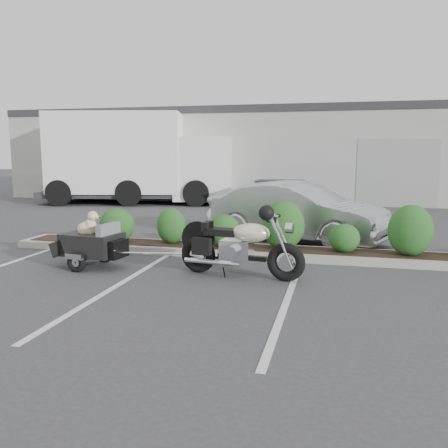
% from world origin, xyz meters
% --- Properties ---
extents(ground, '(90.00, 90.00, 0.00)m').
position_xyz_m(ground, '(0.00, 0.00, 0.00)').
color(ground, '#38383A').
rests_on(ground, ground).
extents(planter_kerb, '(12.00, 1.00, 0.15)m').
position_xyz_m(planter_kerb, '(1.00, 2.20, 0.07)').
color(planter_kerb, '#9E9E93').
rests_on(planter_kerb, ground).
extents(building, '(26.00, 10.00, 4.00)m').
position_xyz_m(building, '(0.00, 17.00, 2.00)').
color(building, '#9EA099').
rests_on(building, ground).
extents(motorcycle, '(2.22, 0.85, 1.28)m').
position_xyz_m(motorcycle, '(0.28, 0.46, 0.51)').
color(motorcycle, black).
rests_on(motorcycle, ground).
extents(pet_trailer, '(1.80, 1.02, 1.06)m').
position_xyz_m(pet_trailer, '(-2.50, 0.48, 0.45)').
color(pet_trailer, black).
rests_on(pet_trailer, ground).
extents(sedan, '(4.49, 2.85, 1.40)m').
position_xyz_m(sedan, '(0.92, 4.00, 0.70)').
color(sedan, silver).
rests_on(sedan, ground).
extents(dumpster, '(1.71, 1.19, 1.11)m').
position_xyz_m(dumpster, '(-0.19, 9.75, 0.56)').
color(dumpster, navy).
rests_on(dumpster, ground).
extents(delivery_truck, '(8.37, 4.23, 3.67)m').
position_xyz_m(delivery_truck, '(-6.21, 11.15, 1.76)').
color(delivery_truck, white).
rests_on(delivery_truck, ground).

